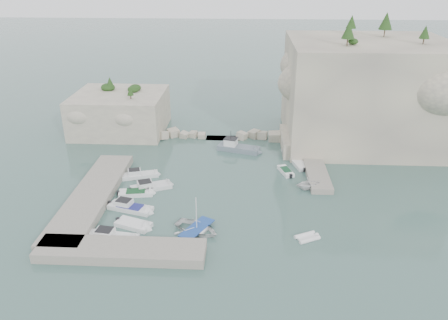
{
  "coord_description": "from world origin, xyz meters",
  "views": [
    {
      "loc": [
        2.97,
        -50.1,
        28.58
      ],
      "look_at": [
        0.0,
        6.0,
        3.0
      ],
      "focal_mm": 35.0,
      "sensor_mm": 36.0,
      "label": 1
    }
  ],
  "objects_px": {
    "motorboat_f": "(113,240)",
    "tender_east_c": "(299,165)",
    "motorboat_b": "(151,189)",
    "rowboat": "(197,232)",
    "motorboat_e": "(134,226)",
    "tender_east_b": "(286,173)",
    "work_boat": "(239,151)",
    "motorboat_a": "(140,177)",
    "motorboat_d": "(131,210)",
    "tender_east_d": "(292,157)",
    "inflatable_dinghy": "(307,239)",
    "tender_east_a": "(308,189)",
    "motorboat_c": "(136,195)"
  },
  "relations": [
    {
      "from": "motorboat_d",
      "to": "motorboat_f",
      "type": "height_order",
      "value": "same"
    },
    {
      "from": "rowboat",
      "to": "work_boat",
      "type": "height_order",
      "value": "work_boat"
    },
    {
      "from": "motorboat_e",
      "to": "tender_east_b",
      "type": "bearing_deg",
      "value": 58.8
    },
    {
      "from": "tender_east_d",
      "to": "work_boat",
      "type": "relative_size",
      "value": 0.51
    },
    {
      "from": "tender_east_b",
      "to": "tender_east_d",
      "type": "xyz_separation_m",
      "value": [
        1.52,
        5.71,
        0.0
      ]
    },
    {
      "from": "tender_east_d",
      "to": "work_boat",
      "type": "distance_m",
      "value": 8.95
    },
    {
      "from": "motorboat_a",
      "to": "motorboat_d",
      "type": "bearing_deg",
      "value": -101.51
    },
    {
      "from": "tender_east_b",
      "to": "tender_east_c",
      "type": "height_order",
      "value": "same"
    },
    {
      "from": "motorboat_c",
      "to": "work_boat",
      "type": "height_order",
      "value": "work_boat"
    },
    {
      "from": "tender_east_b",
      "to": "motorboat_b",
      "type": "bearing_deg",
      "value": 88.89
    },
    {
      "from": "motorboat_c",
      "to": "tender_east_d",
      "type": "distance_m",
      "value": 25.92
    },
    {
      "from": "motorboat_d",
      "to": "rowboat",
      "type": "relative_size",
      "value": 1.15
    },
    {
      "from": "motorboat_b",
      "to": "tender_east_b",
      "type": "xyz_separation_m",
      "value": [
        18.92,
        6.02,
        0.0
      ]
    },
    {
      "from": "motorboat_a",
      "to": "motorboat_d",
      "type": "relative_size",
      "value": 0.9
    },
    {
      "from": "motorboat_e",
      "to": "tender_east_b",
      "type": "distance_m",
      "value": 24.55
    },
    {
      "from": "motorboat_b",
      "to": "motorboat_d",
      "type": "bearing_deg",
      "value": -128.3
    },
    {
      "from": "motorboat_b",
      "to": "tender_east_c",
      "type": "height_order",
      "value": "motorboat_b"
    },
    {
      "from": "tender_east_b",
      "to": "work_boat",
      "type": "relative_size",
      "value": 0.52
    },
    {
      "from": "tender_east_a",
      "to": "tender_east_c",
      "type": "bearing_deg",
      "value": -13.55
    },
    {
      "from": "motorboat_f",
      "to": "inflatable_dinghy",
      "type": "height_order",
      "value": "motorboat_f"
    },
    {
      "from": "rowboat",
      "to": "tender_east_c",
      "type": "bearing_deg",
      "value": -7.72
    },
    {
      "from": "motorboat_f",
      "to": "tender_east_c",
      "type": "height_order",
      "value": "motorboat_f"
    },
    {
      "from": "motorboat_a",
      "to": "motorboat_c",
      "type": "xyz_separation_m",
      "value": [
        0.64,
        -5.26,
        0.0
      ]
    },
    {
      "from": "motorboat_f",
      "to": "tender_east_a",
      "type": "bearing_deg",
      "value": 37.25
    },
    {
      "from": "motorboat_f",
      "to": "inflatable_dinghy",
      "type": "bearing_deg",
      "value": 11.15
    },
    {
      "from": "motorboat_f",
      "to": "work_boat",
      "type": "height_order",
      "value": "work_boat"
    },
    {
      "from": "rowboat",
      "to": "motorboat_c",
      "type": "bearing_deg",
      "value": 75.97
    },
    {
      "from": "motorboat_c",
      "to": "motorboat_f",
      "type": "height_order",
      "value": "motorboat_f"
    },
    {
      "from": "motorboat_e",
      "to": "tender_east_a",
      "type": "relative_size",
      "value": 1.31
    },
    {
      "from": "motorboat_b",
      "to": "inflatable_dinghy",
      "type": "relative_size",
      "value": 2.14
    },
    {
      "from": "tender_east_d",
      "to": "tender_east_b",
      "type": "bearing_deg",
      "value": -177.82
    },
    {
      "from": "motorboat_c",
      "to": "inflatable_dinghy",
      "type": "distance_m",
      "value": 23.61
    },
    {
      "from": "motorboat_b",
      "to": "tender_east_d",
      "type": "distance_m",
      "value": 23.56
    },
    {
      "from": "tender_east_c",
      "to": "tender_east_d",
      "type": "relative_size",
      "value": 1.27
    },
    {
      "from": "inflatable_dinghy",
      "to": "work_boat",
      "type": "bearing_deg",
      "value": 82.06
    },
    {
      "from": "motorboat_b",
      "to": "tender_east_c",
      "type": "xyz_separation_m",
      "value": [
        21.16,
        8.7,
        0.0
      ]
    },
    {
      "from": "motorboat_d",
      "to": "motorboat_e",
      "type": "distance_m",
      "value": 3.97
    },
    {
      "from": "motorboat_f",
      "to": "tender_east_c",
      "type": "relative_size",
      "value": 1.29
    },
    {
      "from": "motorboat_b",
      "to": "work_boat",
      "type": "distance_m",
      "value": 18.23
    },
    {
      "from": "motorboat_b",
      "to": "rowboat",
      "type": "relative_size",
      "value": 1.11
    },
    {
      "from": "motorboat_e",
      "to": "inflatable_dinghy",
      "type": "xyz_separation_m",
      "value": [
        20.22,
        -1.46,
        0.0
      ]
    },
    {
      "from": "motorboat_e",
      "to": "tender_east_d",
      "type": "distance_m",
      "value": 29.53
    },
    {
      "from": "work_boat",
      "to": "motorboat_c",
      "type": "bearing_deg",
      "value": -114.56
    },
    {
      "from": "motorboat_d",
      "to": "motorboat_f",
      "type": "relative_size",
      "value": 0.99
    },
    {
      "from": "motorboat_a",
      "to": "tender_east_c",
      "type": "bearing_deg",
      "value": -4.48
    },
    {
      "from": "tender_east_b",
      "to": "tender_east_d",
      "type": "bearing_deg",
      "value": -33.63
    },
    {
      "from": "motorboat_e",
      "to": "tender_east_a",
      "type": "bearing_deg",
      "value": 45.63
    },
    {
      "from": "motorboat_d",
      "to": "tender_east_d",
      "type": "height_order",
      "value": "tender_east_d"
    },
    {
      "from": "motorboat_e",
      "to": "motorboat_f",
      "type": "bearing_deg",
      "value": -101.12
    },
    {
      "from": "motorboat_f",
      "to": "tender_east_b",
      "type": "height_order",
      "value": "motorboat_f"
    }
  ]
}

